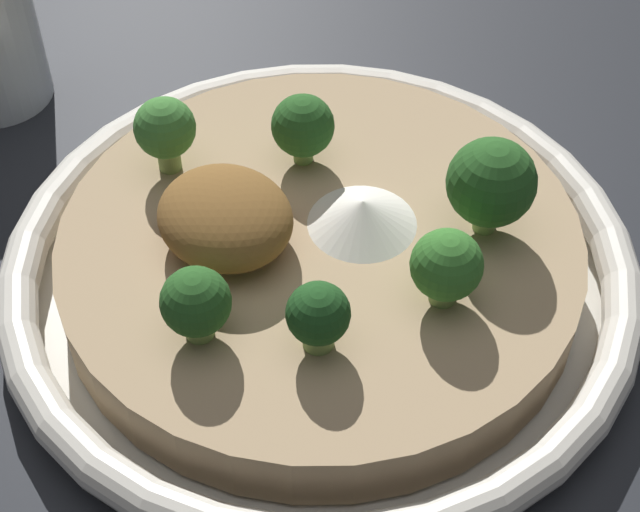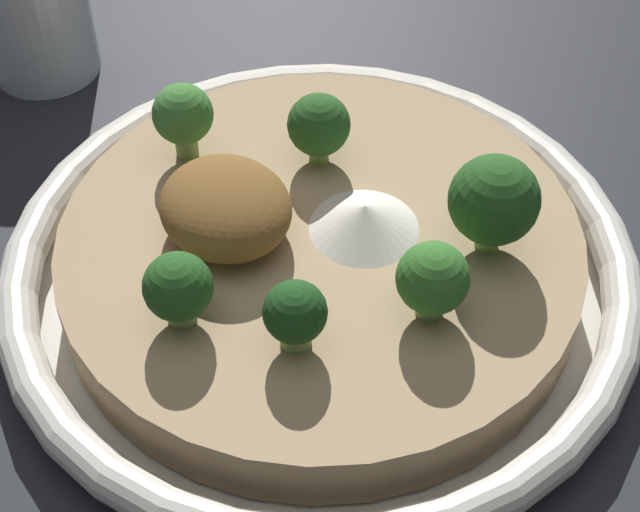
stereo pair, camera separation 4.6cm
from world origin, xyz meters
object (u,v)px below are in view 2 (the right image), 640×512
(broccoli_front_left, at_px, (183,116))
(broccoli_front_right, at_px, (295,314))
(broccoli_left, at_px, (319,126))
(broccoli_back, at_px, (494,201))
(broccoli_front, at_px, (178,288))
(risotto_bowl, at_px, (320,263))
(broccoli_back_right, at_px, (433,280))
(drinking_glass, at_px, (32,4))

(broccoli_front_left, xyz_separation_m, broccoli_front_right, (0.13, -0.01, -0.01))
(broccoli_left, xyz_separation_m, broccoli_back, (0.09, 0.03, 0.01))
(broccoli_front, bearing_deg, risotto_bowl, 99.15)
(broccoli_front_right, bearing_deg, broccoli_back_right, 74.59)
(drinking_glass, bearing_deg, risotto_bowl, 11.75)
(broccoli_back, bearing_deg, broccoli_back_right, -67.96)
(broccoli_left, bearing_deg, risotto_bowl, -30.84)
(broccoli_front, xyz_separation_m, drinking_glass, (-0.25, 0.03, -0.01))
(broccoli_back_right, bearing_deg, risotto_bowl, -166.36)
(broccoli_left, distance_m, broccoli_front_right, 0.12)
(broccoli_left, xyz_separation_m, broccoli_front_right, (0.09, -0.07, -0.00))
(broccoli_front_right, height_order, broccoli_front, broccoli_front)
(broccoli_front_left, height_order, broccoli_front, broccoli_front_left)
(broccoli_back_right, distance_m, drinking_glass, 0.31)
(risotto_bowl, xyz_separation_m, drinking_glass, (-0.24, -0.05, 0.03))
(broccoli_front_left, bearing_deg, risotto_bowl, 18.20)
(risotto_bowl, xyz_separation_m, broccoli_left, (-0.05, 0.03, 0.04))
(drinking_glass, bearing_deg, broccoli_front, -6.07)
(broccoli_front_right, bearing_deg, broccoli_left, 143.80)
(broccoli_left, relative_size, broccoli_front, 1.04)
(risotto_bowl, relative_size, broccoli_left, 8.19)
(broccoli_back_right, bearing_deg, broccoli_left, 174.07)
(broccoli_front, bearing_deg, broccoli_back_right, 60.56)
(broccoli_front_left, distance_m, drinking_glass, 0.16)
(broccoli_back, bearing_deg, broccoli_front_right, -88.46)
(broccoli_front_right, height_order, broccoli_back_right, broccoli_back_right)
(broccoli_left, distance_m, broccoli_front, 0.12)
(risotto_bowl, relative_size, broccoli_front, 8.53)
(broccoli_front_left, relative_size, drinking_glass, 0.45)
(broccoli_back, xyz_separation_m, broccoli_front_left, (-0.13, -0.09, -0.00))
(broccoli_front, bearing_deg, broccoli_left, 119.05)
(broccoli_back, height_order, drinking_glass, drinking_glass)
(broccoli_back, xyz_separation_m, broccoli_back_right, (0.02, -0.05, -0.01))
(risotto_bowl, bearing_deg, broccoli_front_left, -161.80)
(risotto_bowl, distance_m, broccoli_left, 0.07)
(risotto_bowl, height_order, broccoli_back, broccoli_back)
(broccoli_left, height_order, broccoli_back_right, same)
(broccoli_front_left, height_order, broccoli_back_right, broccoli_front_left)
(broccoli_left, relative_size, broccoli_back, 0.76)
(risotto_bowl, bearing_deg, broccoli_back, 53.29)
(broccoli_back, height_order, broccoli_back_right, broccoli_back)
(broccoli_front_left, distance_m, broccoli_front, 0.11)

